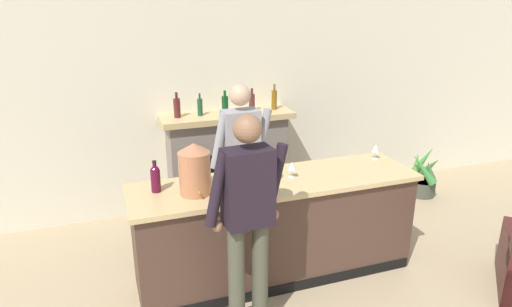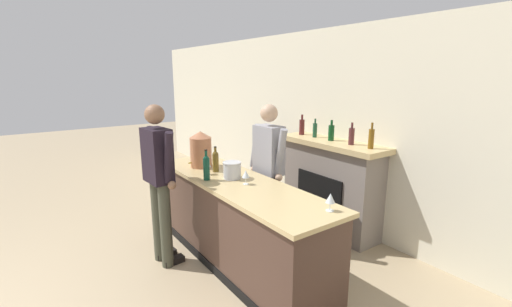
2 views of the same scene
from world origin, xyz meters
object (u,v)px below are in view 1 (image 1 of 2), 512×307
at_px(fireplace_stone, 227,161).
at_px(copper_dispenser, 195,169).
at_px(person_customer, 248,219).
at_px(wine_glass_front_left, 292,166).
at_px(person_bartender, 241,162).
at_px(wine_glass_back_row, 376,149).
at_px(wine_bottle_chardonnay_pale, 155,178).
at_px(wine_bottle_burgundy_dark, 229,172).
at_px(potted_plant_corner, 423,177).
at_px(ice_bucket_steel, 265,172).
at_px(wine_bottle_port_short, 264,177).
at_px(wine_glass_mid_counter, 239,178).

xyz_separation_m(fireplace_stone, copper_dispenser, (-0.73, -1.58, 0.57)).
height_order(person_customer, copper_dispenser, person_customer).
bearing_deg(wine_glass_front_left, copper_dispenser, -176.42).
bearing_deg(person_bartender, wine_glass_back_row, -15.32).
bearing_deg(wine_bottle_chardonnay_pale, wine_bottle_burgundy_dark, -10.45).
bearing_deg(wine_glass_back_row, potted_plant_corner, 31.97).
distance_m(wine_bottle_burgundy_dark, wine_glass_front_left, 0.61).
bearing_deg(person_bartender, fireplace_stone, 82.31).
bearing_deg(potted_plant_corner, ice_bucket_steel, -158.42).
relative_size(potted_plant_corner, person_bartender, 0.38).
height_order(copper_dispenser, wine_bottle_burgundy_dark, copper_dispenser).
xyz_separation_m(fireplace_stone, person_customer, (-0.48, -2.22, 0.37)).
distance_m(person_bartender, ice_bucket_steel, 0.56).
relative_size(copper_dispenser, ice_bucket_steel, 2.16).
distance_m(fireplace_stone, person_bartender, 1.05).
xyz_separation_m(fireplace_stone, wine_bottle_burgundy_dark, (-0.42, -1.55, 0.49)).
bearing_deg(wine_glass_front_left, person_bartender, 120.52).
xyz_separation_m(person_bartender, copper_dispenser, (-0.60, -0.60, 0.23)).
relative_size(person_bartender, wine_bottle_chardonnay_pale, 6.31).
height_order(person_customer, wine_bottle_port_short, person_customer).
bearing_deg(wine_glass_mid_counter, wine_bottle_port_short, -30.24).
height_order(wine_bottle_chardonnay_pale, wine_glass_back_row, wine_bottle_chardonnay_pale).
distance_m(wine_bottle_burgundy_dark, wine_glass_back_row, 1.64).
relative_size(potted_plant_corner, wine_bottle_burgundy_dark, 2.18).
bearing_deg(wine_glass_mid_counter, fireplace_stone, 77.42).
relative_size(ice_bucket_steel, wine_glass_mid_counter, 1.17).
xyz_separation_m(person_bartender, wine_glass_front_left, (0.32, -0.55, 0.11)).
distance_m(ice_bucket_steel, wine_bottle_chardonnay_pale, 0.97).
bearing_deg(wine_bottle_port_short, ice_bucket_steel, 66.79).
relative_size(person_bartender, wine_bottle_port_short, 5.19).
bearing_deg(fireplace_stone, wine_bottle_burgundy_dark, -105.28).
distance_m(potted_plant_corner, wine_bottle_burgundy_dark, 3.34).
distance_m(wine_bottle_port_short, wine_glass_mid_counter, 0.22).
bearing_deg(ice_bucket_steel, person_bartender, 95.74).
height_order(fireplace_stone, copper_dispenser, fireplace_stone).
relative_size(fireplace_stone, person_bartender, 0.89).
bearing_deg(person_bartender, copper_dispenser, -134.78).
bearing_deg(person_bartender, wine_bottle_burgundy_dark, -117.09).
xyz_separation_m(fireplace_stone, wine_glass_front_left, (0.19, -1.53, 0.46)).
bearing_deg(wine_glass_back_row, wine_bottle_burgundy_dark, -172.94).
distance_m(person_customer, wine_glass_mid_counter, 0.56).
height_order(fireplace_stone, potted_plant_corner, fireplace_stone).
relative_size(person_customer, wine_bottle_chardonnay_pale, 6.44).
xyz_separation_m(wine_glass_mid_counter, wine_glass_back_row, (1.58, 0.33, -0.02)).
bearing_deg(copper_dispenser, potted_plant_corner, 18.46).
bearing_deg(wine_bottle_burgundy_dark, wine_glass_mid_counter, -70.33).
bearing_deg(potted_plant_corner, person_customer, -150.38).
bearing_deg(wine_bottle_chardonnay_pale, person_customer, -54.30).
relative_size(wine_bottle_chardonnay_pale, wine_glass_mid_counter, 1.59).
xyz_separation_m(ice_bucket_steel, wine_glass_back_row, (1.28, 0.18, 0.02)).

